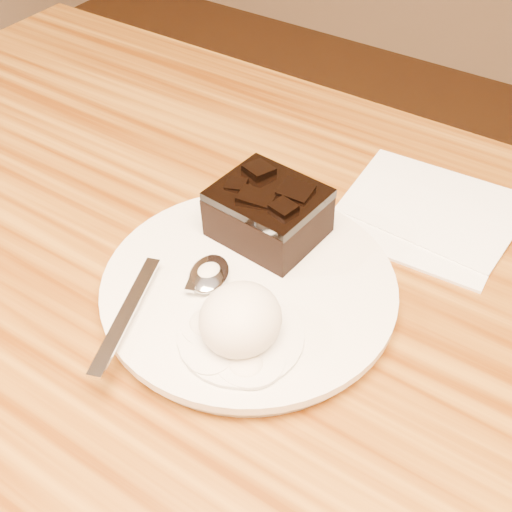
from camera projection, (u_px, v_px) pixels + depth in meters
The scene contains 10 objects.
plate at pixel (249, 291), 0.52m from camera, with size 0.24×0.24×0.02m, color silver.
brownie at pixel (268, 216), 0.54m from camera, with size 0.08×0.07×0.04m, color black.
ice_cream_scoop at pixel (240, 319), 0.46m from camera, with size 0.06×0.06×0.05m, color white.
melt_puddle at pixel (241, 337), 0.47m from camera, with size 0.09×0.09×0.00m, color white.
spoon at pixel (209, 275), 0.51m from camera, with size 0.03×0.18×0.01m, color silver, non-canonical shape.
napkin at pixel (425, 212), 0.60m from camera, with size 0.15×0.15×0.01m, color white.
crumb_a at pixel (239, 342), 0.47m from camera, with size 0.01×0.01×0.00m, color black.
crumb_b at pixel (221, 300), 0.50m from camera, with size 0.01×0.01×0.00m, color black.
crumb_c at pixel (258, 356), 0.46m from camera, with size 0.01×0.00×0.00m, color black.
crumb_d at pixel (199, 280), 0.51m from camera, with size 0.01×0.01×0.00m, color black.
Camera 1 is at (0.17, -0.23, 1.14)m, focal length 45.62 mm.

